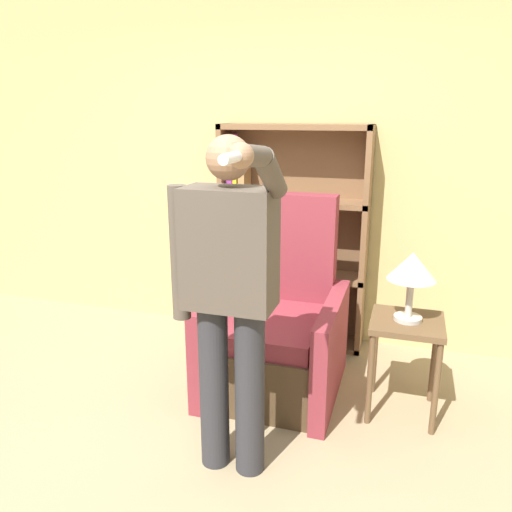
{
  "coord_description": "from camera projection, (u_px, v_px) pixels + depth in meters",
  "views": [
    {
      "loc": [
        1.01,
        -1.83,
        1.79
      ],
      "look_at": [
        0.23,
        0.67,
        1.04
      ],
      "focal_mm": 35.0,
      "sensor_mm": 36.0,
      "label": 1
    }
  ],
  "objects": [
    {
      "name": "person_standing",
      "position": [
        229.0,
        291.0,
        2.37
      ],
      "size": [
        0.58,
        0.78,
        1.7
      ],
      "color": "#2D2D33",
      "rests_on": "ground_plane"
    },
    {
      "name": "side_table",
      "position": [
        406.0,
        338.0,
        2.98
      ],
      "size": [
        0.42,
        0.42,
        0.61
      ],
      "color": "brown",
      "rests_on": "ground_plane"
    },
    {
      "name": "table_lamp",
      "position": [
        412.0,
        270.0,
        2.87
      ],
      "size": [
        0.28,
        0.28,
        0.42
      ],
      "color": "#B7B2A8",
      "rests_on": "side_table"
    },
    {
      "name": "ground_plane",
      "position": [
        171.0,
        490.0,
        2.46
      ],
      "size": [
        14.0,
        14.0,
        0.0
      ],
      "primitive_type": "plane",
      "color": "#9E8966"
    },
    {
      "name": "armchair",
      "position": [
        278.0,
        332.0,
        3.35
      ],
      "size": [
        0.84,
        0.93,
        1.27
      ],
      "color": "#4C3823",
      "rests_on": "ground_plane"
    },
    {
      "name": "bookcase",
      "position": [
        281.0,
        240.0,
        3.93
      ],
      "size": [
        1.14,
        0.28,
        1.72
      ],
      "color": "brown",
      "rests_on": "ground_plane"
    },
    {
      "name": "wall_back",
      "position": [
        279.0,
        165.0,
        3.94
      ],
      "size": [
        8.0,
        0.06,
        2.8
      ],
      "color": "tan",
      "rests_on": "ground_plane"
    }
  ]
}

